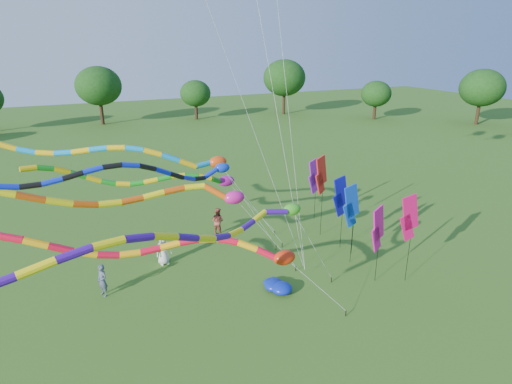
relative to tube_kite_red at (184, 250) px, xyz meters
name	(u,v)px	position (x,y,z in m)	size (l,w,h in m)	color
ground	(302,330)	(4.48, -2.02, -3.92)	(160.00, 160.00, 0.00)	#275817
tree_ring	(253,209)	(3.04, -0.03, 1.29)	(119.37, 113.73, 9.61)	#382314
tube_kite_red	(184,250)	(0.00, 0.00, 0.00)	(13.79, 3.42, 6.07)	black
tube_kite_orange	(121,195)	(-1.89, 2.85, 1.68)	(17.01, 1.12, 7.78)	black
tube_kite_purple	(208,231)	(0.18, -2.75, 1.95)	(14.51, 6.26, 7.66)	black
tube_kite_blue	(151,173)	(-0.53, 2.88, 2.48)	(13.65, 3.71, 7.84)	black
tube_kite_cyan	(128,154)	(-0.90, 6.93, 2.43)	(15.71, 3.62, 8.48)	black
tube_kite_green	(163,179)	(0.86, 7.29, 0.78)	(13.51, 1.42, 6.73)	black
banner_pole_violet	(314,177)	(11.31, 8.31, -0.75)	(1.12, 0.46, 4.42)	black
banner_pole_blue_b	(340,197)	(10.37, 3.89, -0.59)	(1.16, 0.23, 4.58)	black
banner_pole_blue_a	(351,206)	(9.82, 2.14, -0.48)	(1.16, 0.18, 4.70)	black
banner_pole_magenta_a	(378,229)	(9.80, -0.14, -0.89)	(1.11, 0.48, 4.29)	black
banner_pole_red	(321,175)	(10.22, 5.80, 0.17)	(1.11, 0.51, 5.36)	black
banner_pole_magenta_b	(409,218)	(11.23, -0.68, -0.33)	(1.16, 0.16, 4.85)	black
banner_pole_green	(352,207)	(10.51, 2.93, -0.94)	(1.15, 0.31, 4.23)	black
blue_nylon_heap	(268,286)	(4.49, 1.42, -3.65)	(1.96, 1.58, 0.59)	#0C219C
person_a	(163,249)	(0.40, 6.33, -3.02)	(0.88, 0.57, 1.80)	silver
person_b	(102,281)	(-3.05, 4.38, -3.08)	(0.61, 0.40, 1.67)	#464D62
person_c	(218,221)	(4.47, 8.77, -3.01)	(0.88, 0.68, 1.81)	#9C4538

